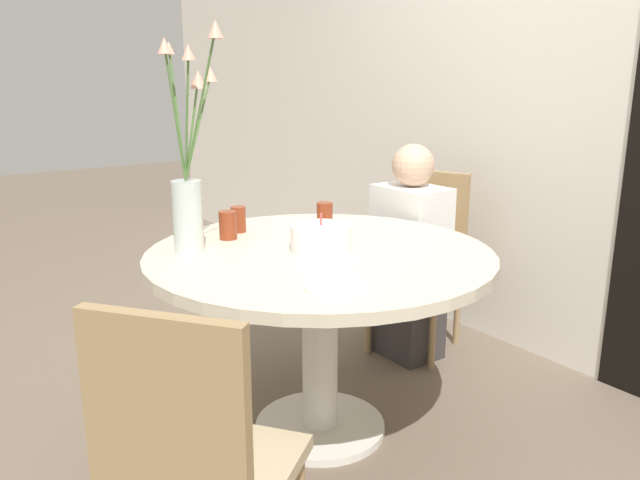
% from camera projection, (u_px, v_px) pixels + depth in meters
% --- Properties ---
extents(ground_plane, '(16.00, 16.00, 0.00)m').
position_uv_depth(ground_plane, '(320.00, 429.00, 2.47)').
color(ground_plane, '#6B5B4C').
extents(wall_back, '(8.00, 0.05, 2.60)m').
position_uv_depth(wall_back, '(549.00, 89.00, 2.89)').
color(wall_back, silver).
rests_on(wall_back, ground_plane).
extents(dining_table, '(1.28, 1.28, 0.74)m').
position_uv_depth(dining_table, '(320.00, 286.00, 2.32)').
color(dining_table, beige).
rests_on(dining_table, ground_plane).
extents(chair_far_back, '(0.52, 0.52, 0.89)m').
position_uv_depth(chair_far_back, '(422.00, 251.00, 3.16)').
color(chair_far_back, tan).
rests_on(chair_far_back, ground_plane).
extents(chair_near_front, '(0.56, 0.56, 0.89)m').
position_uv_depth(chair_near_front, '(193.00, 459.00, 1.43)').
color(chair_near_front, tan).
rests_on(chair_near_front, ground_plane).
extents(birthday_cake, '(0.22, 0.22, 0.14)m').
position_uv_depth(birthday_cake, '(322.00, 238.00, 2.27)').
color(birthday_cake, white).
rests_on(birthday_cake, dining_table).
extents(flower_vase, '(0.31, 0.24, 0.79)m').
position_uv_depth(flower_vase, '(189.00, 182.00, 2.22)').
color(flower_vase, silver).
rests_on(flower_vase, dining_table).
extents(side_plate, '(0.19, 0.19, 0.01)m').
position_uv_depth(side_plate, '(336.00, 286.00, 1.88)').
color(side_plate, white).
rests_on(side_plate, dining_table).
extents(drink_glass_0, '(0.07, 0.07, 0.13)m').
position_uv_depth(drink_glass_0, '(325.00, 218.00, 2.53)').
color(drink_glass_0, maroon).
rests_on(drink_glass_0, dining_table).
extents(drink_glass_1, '(0.06, 0.06, 0.11)m').
position_uv_depth(drink_glass_1, '(238.00, 219.00, 2.55)').
color(drink_glass_1, maroon).
rests_on(drink_glass_1, dining_table).
extents(drink_glass_2, '(0.07, 0.07, 0.11)m').
position_uv_depth(drink_glass_2, '(228.00, 225.00, 2.44)').
color(drink_glass_2, maroon).
rests_on(drink_glass_2, dining_table).
extents(person_guest, '(0.34, 0.24, 1.05)m').
position_uv_depth(person_guest, '(409.00, 260.00, 3.03)').
color(person_guest, '#383333').
rests_on(person_guest, ground_plane).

